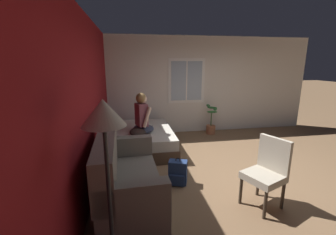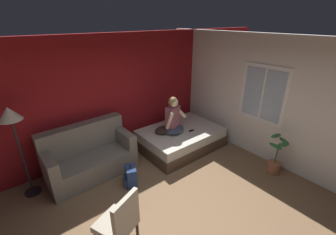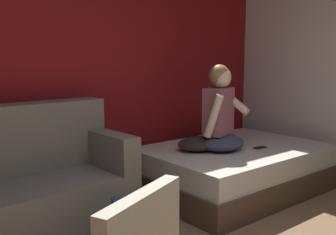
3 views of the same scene
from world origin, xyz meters
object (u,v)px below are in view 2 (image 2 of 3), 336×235
person_seated (173,118)px  backpack (131,177)px  throw_pillow (165,130)px  couch (90,156)px  side_chair (119,222)px  potted_plant (275,160)px  cell_phone (191,131)px  floor_lamp (12,123)px  bed (180,138)px

person_seated → backpack: person_seated is taller
backpack → throw_pillow: (1.28, 0.59, 0.36)m
couch → side_chair: (-0.32, -1.95, 0.14)m
person_seated → couch: bearing=168.9°
couch → potted_plant: 3.80m
couch → throw_pillow: bearing=-8.6°
throw_pillow → potted_plant: bearing=-59.6°
side_chair → cell_phone: bearing=27.3°
couch → potted_plant: bearing=-38.6°
cell_phone → side_chair: bearing=122.2°
cell_phone → floor_lamp: (-3.38, 0.69, 0.94)m
bed → throw_pillow: bearing=163.8°
side_chair → person_seated: (2.23, 1.57, 0.30)m
bed → backpack: 1.76m
bed → person_seated: person_seated is taller
floor_lamp → potted_plant: size_ratio=2.00×
cell_phone → floor_lamp: floor_lamp is taller
backpack → potted_plant: 2.95m
backpack → potted_plant: (2.52, -1.52, 0.11)m
bed → person_seated: bearing=178.5°
floor_lamp → backpack: bearing=-31.9°
person_seated → cell_phone: (0.38, -0.22, -0.35)m
bed → couch: 2.17m
throw_pillow → cell_phone: 0.66m
cell_phone → potted_plant: bearing=-154.2°
floor_lamp → potted_plant: bearing=-31.3°
couch → backpack: 0.98m
cell_phone → potted_plant: potted_plant is taller
cell_phone → floor_lamp: size_ratio=0.08×
couch → cell_phone: (2.29, -0.60, 0.09)m
potted_plant → bed: bearing=112.7°
side_chair → cell_phone: side_chair is taller
couch → side_chair: 1.98m
side_chair → backpack: 1.38m
couch → person_seated: (1.91, -0.37, 0.44)m
backpack → floor_lamp: floor_lamp is taller
couch → backpack: bearing=-62.5°
bed → side_chair: size_ratio=1.98×
couch → person_seated: size_ratio=1.97×
couch → floor_lamp: 1.50m
side_chair → floor_lamp: 2.36m
cell_phone → floor_lamp: 3.57m
couch → throw_pillow: couch is taller
side_chair → backpack: side_chair is taller
floor_lamp → bed: bearing=-8.4°
side_chair → bed: bearing=32.5°
backpack → cell_phone: (1.85, 0.26, 0.29)m
bed → potted_plant: (0.83, -1.99, 0.07)m
bed → throw_pillow: (-0.41, 0.12, 0.31)m
couch → side_chair: couch is taller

